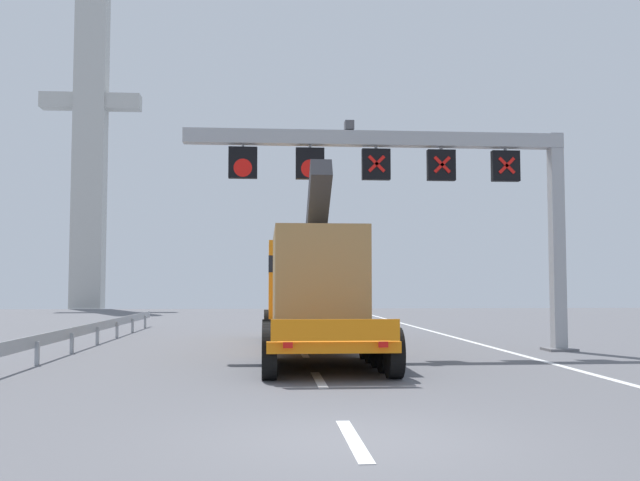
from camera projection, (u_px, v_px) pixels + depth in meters
name	position (u px, v px, depth m)	size (l,w,h in m)	color
ground	(357.00, 441.00, 9.26)	(112.00, 112.00, 0.00)	#5B5B60
lane_markings	(288.00, 326.00, 36.29)	(0.20, 68.92, 0.01)	silver
edge_line_right	(510.00, 352.00, 21.67)	(0.20, 63.00, 0.01)	silver
overhead_lane_gantry	(422.00, 173.00, 22.33)	(12.10, 0.90, 7.12)	#9EA0A5
heavy_haul_truck_orange	(310.00, 287.00, 22.89)	(3.04, 14.07, 5.30)	orange
guardrail_left	(70.00, 334.00, 21.42)	(0.13, 29.41, 0.76)	#999EA3
bridge_pylon_distant	(90.00, 137.00, 65.81)	(9.00, 2.00, 30.64)	#B7B7B2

